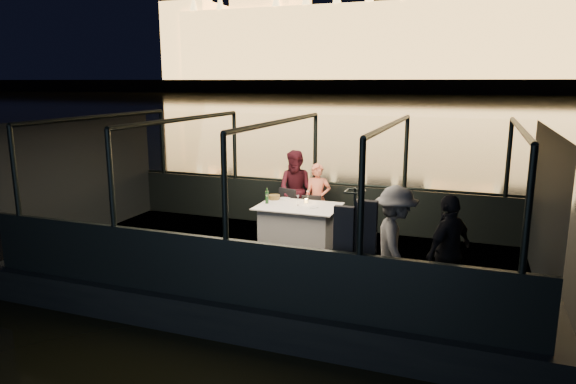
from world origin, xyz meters
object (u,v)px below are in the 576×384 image
(chair_port_right, at_px, (309,216))
(passenger_dark, at_px, (449,245))
(coat_stand, at_px, (353,245))
(person_woman_coral, at_px, (318,197))
(dining_table_central, at_px, (298,226))
(person_man_maroon, at_px, (297,193))
(chair_port_left, at_px, (284,213))
(wine_bottle, at_px, (267,195))
(passenger_stripe, at_px, (395,240))

(chair_port_right, relative_size, passenger_dark, 0.52)
(coat_stand, height_order, person_woman_coral, coat_stand)
(dining_table_central, bearing_deg, person_man_maroon, 110.80)
(chair_port_right, xyz_separation_m, person_man_maroon, (-0.42, 0.51, 0.30))
(coat_stand, bearing_deg, dining_table_central, 123.75)
(dining_table_central, distance_m, chair_port_left, 0.78)
(coat_stand, height_order, wine_bottle, coat_stand)
(dining_table_central, height_order, passenger_stripe, passenger_stripe)
(person_woman_coral, bearing_deg, passenger_dark, -59.56)
(dining_table_central, distance_m, wine_bottle, 0.80)
(passenger_stripe, bearing_deg, dining_table_central, 30.46)
(person_woman_coral, distance_m, passenger_stripe, 3.22)
(dining_table_central, bearing_deg, wine_bottle, -177.79)
(passenger_stripe, xyz_separation_m, passenger_dark, (0.70, 0.02, 0.00))
(wine_bottle, bearing_deg, chair_port_right, 41.00)
(coat_stand, bearing_deg, person_woman_coral, 114.37)
(passenger_dark, xyz_separation_m, wine_bottle, (-3.27, 1.68, 0.06))
(passenger_dark, bearing_deg, chair_port_left, -95.67)
(chair_port_left, height_order, passenger_dark, passenger_dark)
(dining_table_central, relative_size, wine_bottle, 5.10)
(chair_port_left, height_order, chair_port_right, chair_port_left)
(passenger_dark, bearing_deg, chair_port_right, -99.80)
(coat_stand, height_order, passenger_stripe, coat_stand)
(chair_port_left, relative_size, coat_stand, 0.53)
(passenger_stripe, bearing_deg, coat_stand, 123.08)
(passenger_stripe, distance_m, passenger_dark, 0.70)
(chair_port_left, distance_m, wine_bottle, 0.78)
(chair_port_left, distance_m, person_woman_coral, 0.72)
(dining_table_central, height_order, chair_port_right, chair_port_right)
(passenger_dark, relative_size, wine_bottle, 5.40)
(passenger_stripe, relative_size, wine_bottle, 5.62)
(dining_table_central, height_order, person_woman_coral, person_woman_coral)
(passenger_dark, bearing_deg, passenger_stripe, -57.69)
(coat_stand, bearing_deg, chair_port_left, 125.12)
(chair_port_right, height_order, wine_bottle, wine_bottle)
(chair_port_left, bearing_deg, person_man_maroon, 96.23)
(person_man_maroon, relative_size, passenger_dark, 1.05)
(person_man_maroon, bearing_deg, passenger_stripe, -51.48)
(person_woman_coral, bearing_deg, person_man_maroon, 148.87)
(person_man_maroon, bearing_deg, coat_stand, -62.04)
(coat_stand, distance_m, person_woman_coral, 3.48)
(chair_port_left, height_order, passenger_stripe, passenger_stripe)
(chair_port_left, xyz_separation_m, chair_port_right, (0.52, -0.07, 0.00))
(passenger_stripe, bearing_deg, chair_port_left, 28.45)
(person_man_maroon, relative_size, passenger_stripe, 1.01)
(chair_port_left, bearing_deg, passenger_dark, -15.84)
(coat_stand, bearing_deg, chair_port_right, 118.13)
(dining_table_central, xyz_separation_m, wine_bottle, (-0.60, -0.02, 0.53))
(chair_port_right, bearing_deg, person_woman_coral, 64.83)
(dining_table_central, distance_m, person_woman_coral, 0.96)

